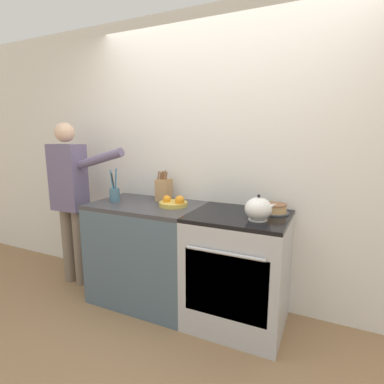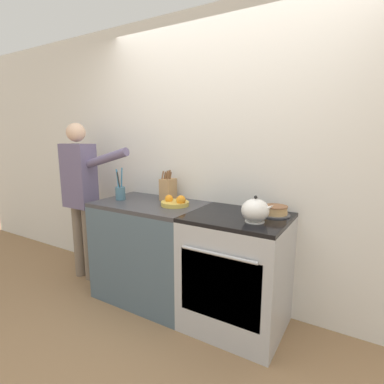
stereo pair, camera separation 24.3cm
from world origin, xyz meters
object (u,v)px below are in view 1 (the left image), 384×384
Objects in this scene: stove_range at (238,270)px; person_baker at (70,190)px; knife_block at (164,189)px; tea_kettle at (259,209)px; layer_cake at (275,209)px; utensil_crock at (115,194)px; fruit_bowl at (174,203)px.

stove_range is 1.81m from person_baker.
person_baker is at bearing -165.64° from knife_block.
tea_kettle reaches higher than stove_range.
knife_block is (-0.79, 0.18, 0.57)m from stove_range.
layer_cake is 1.43m from utensil_crock.
fruit_bowl is (0.59, 0.06, -0.04)m from utensil_crock.
person_baker is (-1.97, -0.21, 0.03)m from layer_cake.
knife_block is 0.98m from person_baker.
stove_range is 3.77× the size of fruit_bowl.
utensil_crock is 0.18× the size of person_baker.
knife_block reaches higher than tea_kettle.
tea_kettle is 0.83× the size of knife_block.
stove_range is 3.04× the size of utensil_crock.
person_baker is at bearing -176.10° from fruit_bowl.
fruit_bowl is 1.14m from person_baker.
utensil_crock is (-1.18, -0.04, 0.54)m from stove_range.
person_baker reaches higher than stove_range.
tea_kettle is 0.99m from knife_block.
knife_block is 0.17× the size of person_baker.
utensil_crock reaches higher than knife_block.
knife_block is at bearing 1.07° from person_baker.
layer_cake is at bearing 7.85° from utensil_crock.
fruit_bowl is at bearing -171.02° from layer_cake.
stove_range is at bearing 2.11° from utensil_crock.
tea_kettle is at bearing -16.16° from knife_block.
person_baker is (-1.73, -0.06, 0.52)m from stove_range.
layer_cake reaches higher than stove_range.
layer_cake is 0.91× the size of fruit_bowl.
person_baker reaches higher than layer_cake.
tea_kettle is 0.79× the size of utensil_crock.
stove_range is 0.77m from fruit_bowl.
utensil_crock is (-0.39, -0.23, -0.03)m from knife_block.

